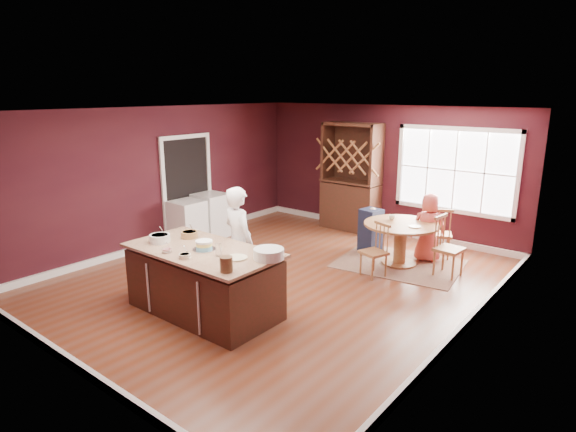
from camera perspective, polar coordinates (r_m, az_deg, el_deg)
The scene contains 28 objects.
room_shell at distance 7.55m, azimuth -0.96°, elevation 2.15°, with size 7.00×7.00×7.00m.
window at distance 9.81m, azimuth 19.22°, elevation 5.13°, with size 2.36×0.10×1.66m, color white, non-canonical shape.
doorway at distance 10.11m, azimuth -11.82°, elevation 3.16°, with size 0.08×1.26×2.13m, color white, non-canonical shape.
kitchen_island at distance 6.75m, azimuth -9.95°, elevation -7.73°, with size 2.16×1.13×0.92m.
dining_table at distance 8.63m, azimuth 13.21°, elevation -2.23°, with size 1.29×1.29×0.75m.
baker at distance 7.12m, azimuth -5.86°, elevation -3.06°, with size 0.60×0.40×1.66m, color white.
layer_cake at distance 6.53m, azimuth -9.92°, elevation -3.43°, with size 0.32×0.32×0.13m, color white, non-canonical shape.
bowl_blue at distance 6.98m, azimuth -14.95°, elevation -2.58°, with size 0.29×0.29×0.11m, color white.
bowl_yellow at distance 7.11m, azimuth -11.60°, elevation -2.16°, with size 0.24×0.24×0.09m, color olive.
bowl_pink at distance 6.53m, azimuth -14.16°, elevation -4.01°, with size 0.14×0.14×0.05m, color silver.
bowl_olive at distance 6.26m, azimuth -12.13°, elevation -4.66°, with size 0.15×0.15×0.06m, color #C9C18E.
drinking_glass at distance 6.25m, azimuth -8.23°, elevation -4.00°, with size 0.08×0.08×0.17m, color silver.
dinner_plate at distance 6.16m, azimuth -6.09°, elevation -4.93°, with size 0.27×0.27×0.02m, color #F0EDCC.
white_tub at distance 6.10m, azimuth -2.30°, elevation -4.49°, with size 0.39×0.39×0.13m, color white.
stoneware_crock at distance 5.71m, azimuth -7.33°, elevation -5.69°, with size 0.15×0.15×0.18m, color brown.
toy_figurine at distance 5.95m, azimuth -7.49°, elevation -5.39°, with size 0.05×0.05×0.08m, color yellow, non-canonical shape.
rug at distance 8.80m, azimuth 13.01°, elevation -5.53°, with size 2.07×1.60×0.01m, color brown.
chair_east at distance 8.32m, azimuth 18.58°, elevation -3.43°, with size 0.43×0.41×1.02m, color brown, non-canonical shape.
chair_south at distance 8.01m, azimuth 10.14°, elevation -3.99°, with size 0.38×0.36×0.91m, color brown, non-canonical shape.
chair_north at distance 9.20m, azimuth 17.58°, elevation -1.82°, with size 0.41×0.39×0.97m, color brown, non-canonical shape.
seated_woman at distance 8.93m, azimuth 16.34°, elevation -1.32°, with size 0.61×0.39×1.24m, color #C34C44.
high_chair at distance 9.26m, azimuth 9.76°, elevation -1.58°, with size 0.35×0.35×0.86m, color black, non-canonical shape.
toddler at distance 9.19m, azimuth 10.06°, elevation 0.74°, with size 0.18×0.14×0.26m, color #8CA5BF, non-canonical shape.
table_plate at distance 8.41m, azimuth 14.78°, elevation -1.21°, with size 0.20×0.20×0.02m, color beige.
table_cup at distance 8.76m, azimuth 12.21°, elevation -0.16°, with size 0.12×0.12×0.09m, color silver.
hutch at distance 10.55m, azimuth 7.47°, elevation 4.59°, with size 1.27×0.53×2.33m, color black.
washer at distance 9.80m, azimuth -11.84°, elevation -0.75°, with size 0.60×0.58×0.87m, color white.
dryer at distance 10.19m, azimuth -9.09°, elevation 0.10°, with size 0.63×0.61×0.91m, color white.
Camera 1 is at (4.71, -5.67, 2.99)m, focal length 30.00 mm.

